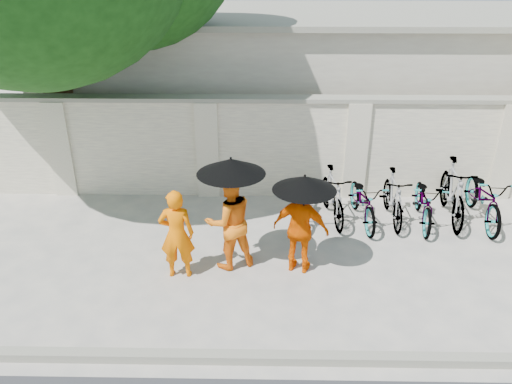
{
  "coord_description": "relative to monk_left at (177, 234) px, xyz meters",
  "views": [
    {
      "loc": [
        0.15,
        -6.41,
        4.56
      ],
      "look_at": [
        0.02,
        0.91,
        1.1
      ],
      "focal_mm": 35.0,
      "sensor_mm": 36.0,
      "label": 1
    }
  ],
  "objects": [
    {
      "name": "ground",
      "position": [
        1.17,
        -0.16,
        -0.73
      ],
      "size": [
        80.0,
        80.0,
        0.0
      ],
      "primitive_type": "plane",
      "color": "#C0B5A4"
    },
    {
      "name": "kerb",
      "position": [
        1.17,
        -1.86,
        -0.67
      ],
      "size": [
        40.0,
        0.16,
        0.12
      ],
      "primitive_type": "cube",
      "color": "gray",
      "rests_on": "ground"
    },
    {
      "name": "compound_wall",
      "position": [
        2.17,
        3.04,
        0.27
      ],
      "size": [
        20.0,
        0.3,
        2.0
      ],
      "primitive_type": "cube",
      "color": "#F4EAC6",
      "rests_on": "ground"
    },
    {
      "name": "building_behind",
      "position": [
        3.17,
        6.84,
        0.87
      ],
      "size": [
        14.0,
        6.0,
        3.2
      ],
      "primitive_type": "cube",
      "color": "beige",
      "rests_on": "ground"
    },
    {
      "name": "monk_left",
      "position": [
        0.0,
        0.0,
        0.0
      ],
      "size": [
        0.55,
        0.38,
        1.47
      ],
      "primitive_type": "imported",
      "rotation": [
        0.0,
        0.0,
        3.2
      ],
      "color": "#FF6F00",
      "rests_on": "ground"
    },
    {
      "name": "monk_center",
      "position": [
        0.79,
        0.29,
        0.07
      ],
      "size": [
        0.96,
        0.87,
        1.61
      ],
      "primitive_type": "imported",
      "rotation": [
        0.0,
        0.0,
        3.54
      ],
      "color": "orange",
      "rests_on": "ground"
    },
    {
      "name": "parasol_center",
      "position": [
        0.84,
        0.21,
        1.04
      ],
      "size": [
        1.03,
        1.03,
        0.98
      ],
      "color": "black",
      "rests_on": "ground"
    },
    {
      "name": "monk_right",
      "position": [
        1.9,
        0.17,
        0.01
      ],
      "size": [
        0.95,
        0.61,
        1.5
      ],
      "primitive_type": "imported",
      "rotation": [
        0.0,
        0.0,
        2.83
      ],
      "color": "#EA5800",
      "rests_on": "ground"
    },
    {
      "name": "parasol_right",
      "position": [
        1.92,
        0.09,
        0.83
      ],
      "size": [
        0.96,
        0.96,
        0.83
      ],
      "color": "black",
      "rests_on": "ground"
    },
    {
      "name": "bike_0",
      "position": [
        2.05,
        1.8,
        -0.31
      ],
      "size": [
        0.77,
        1.69,
        0.86
      ],
      "primitive_type": "imported",
      "rotation": [
        0.0,
        0.0,
        -0.13
      ],
      "color": "slate",
      "rests_on": "ground"
    },
    {
      "name": "bike_1",
      "position": [
        2.62,
        1.91,
        -0.24
      ],
      "size": [
        0.66,
        1.7,
        0.99
      ],
      "primitive_type": "imported",
      "rotation": [
        0.0,
        0.0,
        0.12
      ],
      "color": "slate",
      "rests_on": "ground"
    },
    {
      "name": "bike_2",
      "position": [
        3.18,
        1.8,
        -0.29
      ],
      "size": [
        0.73,
        1.72,
        0.88
      ],
      "primitive_type": "imported",
      "rotation": [
        0.0,
        0.0,
        0.09
      ],
      "color": "slate",
      "rests_on": "ground"
    },
    {
      "name": "bike_3",
      "position": [
        3.74,
        1.87,
        -0.25
      ],
      "size": [
        0.5,
        1.62,
        0.96
      ],
      "primitive_type": "imported",
      "rotation": [
        0.0,
        0.0,
        -0.03
      ],
      "color": "slate",
      "rests_on": "ground"
    },
    {
      "name": "bike_4",
      "position": [
        4.31,
        1.78,
        -0.29
      ],
      "size": [
        0.82,
        1.76,
        0.89
      ],
      "primitive_type": "imported",
      "rotation": [
        0.0,
        0.0,
        -0.14
      ],
      "color": "slate",
      "rests_on": "ground"
    },
    {
      "name": "bike_5",
      "position": [
        4.87,
        1.96,
        -0.17
      ],
      "size": [
        0.76,
        1.94,
        1.14
      ],
      "primitive_type": "imported",
      "rotation": [
        0.0,
        0.0,
        -0.12
      ],
      "color": "slate",
      "rests_on": "ground"
    },
    {
      "name": "bike_6",
      "position": [
        5.44,
        1.87,
        -0.24
      ],
      "size": [
        0.78,
        1.93,
        0.99
      ],
      "primitive_type": "imported",
      "rotation": [
        0.0,
        0.0,
        -0.07
      ],
      "color": "slate",
      "rests_on": "ground"
    }
  ]
}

